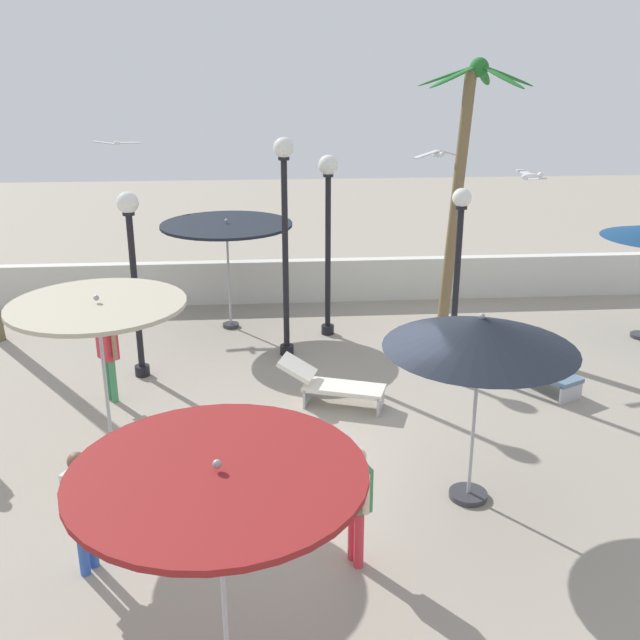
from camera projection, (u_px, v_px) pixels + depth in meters
The scene contains 19 objects.
ground_plane at pixel (335, 477), 10.70m from camera, with size 56.00×56.00×0.00m, color #9E9384.
boundary_wall at pixel (303, 281), 18.29m from camera, with size 25.20×0.30×1.06m, color silver.
patio_umbrella_0 at pixel (227, 228), 15.91m from camera, with size 2.86×2.86×2.49m.
patio_umbrella_2 at pixel (218, 482), 6.23m from camera, with size 2.57×2.57×2.57m.
patio_umbrella_3 at pixel (481, 334), 9.39m from camera, with size 2.52×2.52×2.71m.
patio_umbrella_4 at pixel (98, 317), 10.01m from camera, with size 2.41×2.41×2.74m.
palm_tree_1 at pixel (462, 169), 15.26m from camera, with size 2.43×2.35×5.78m.
lamp_post_0 at pixel (328, 218), 15.39m from camera, with size 0.42×0.42×3.90m.
lamp_post_1 at pixel (285, 221), 14.20m from camera, with size 0.39×0.39×4.37m.
lamp_post_2 at pixel (133, 260), 13.36m from camera, with size 0.39×0.39×3.54m.
lamp_post_3 at pixel (458, 262), 13.82m from camera, with size 0.36×0.36×3.53m.
lounge_chair_0 at pixel (534, 364), 13.63m from camera, with size 1.34×1.92×0.83m.
lounge_chair_1 at pixel (331, 384), 12.79m from camera, with size 1.93×1.13×0.82m.
guest_1 at pixel (108, 350), 12.78m from camera, with size 0.42×0.45×1.60m.
guest_2 at pixel (357, 495), 8.57m from camera, with size 0.35×0.53×1.56m.
guest_3 at pixel (82, 501), 8.44m from camera, with size 0.37×0.51×1.58m.
seagull_0 at pixel (532, 176), 12.86m from camera, with size 0.38×1.39×0.15m.
seagull_1 at pixel (117, 143), 17.59m from camera, with size 1.14×0.38×0.14m.
seagull_2 at pixel (438, 154), 15.33m from camera, with size 1.09×0.62×0.17m.
Camera 1 is at (-0.95, -9.26, 5.75)m, focal length 41.23 mm.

